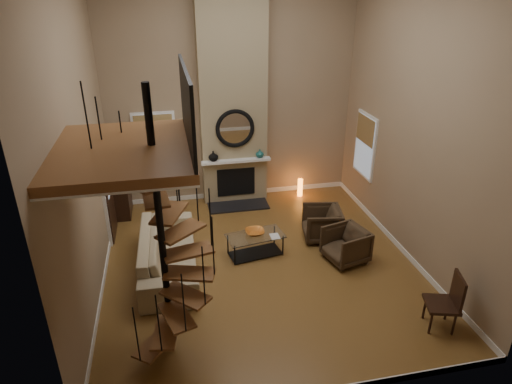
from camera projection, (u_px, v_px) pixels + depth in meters
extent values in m
cube|color=olive|center=(260.00, 264.00, 8.88)|extent=(6.00, 6.50, 0.01)
cube|color=#988062|center=(232.00, 91.00, 10.59)|extent=(6.00, 0.02, 5.50)
cube|color=#988062|center=(324.00, 219.00, 4.83)|extent=(6.00, 0.02, 5.50)
cube|color=#988062|center=(79.00, 143.00, 7.15)|extent=(0.02, 6.50, 5.50)
cube|color=#988062|center=(418.00, 121.00, 8.26)|extent=(0.02, 6.50, 5.50)
cube|color=white|center=(234.00, 193.00, 11.72)|extent=(6.00, 0.02, 0.12)
cube|color=white|center=(104.00, 280.00, 8.30)|extent=(0.02, 6.50, 0.12)
cube|color=white|center=(398.00, 245.00, 9.40)|extent=(0.02, 6.50, 0.12)
cube|color=#938360|center=(233.00, 93.00, 10.42)|extent=(1.60, 0.38, 5.50)
cube|color=black|center=(238.00, 206.00, 11.14)|extent=(1.50, 0.60, 0.04)
cube|color=black|center=(236.00, 182.00, 11.18)|extent=(0.95, 0.02, 0.72)
cube|color=white|center=(236.00, 161.00, 10.85)|extent=(1.70, 0.18, 0.06)
torus|color=black|center=(235.00, 129.00, 10.56)|extent=(0.94, 0.10, 0.94)
cylinder|color=white|center=(235.00, 128.00, 10.57)|extent=(0.80, 0.01, 0.80)
imported|color=black|center=(213.00, 156.00, 10.72)|extent=(0.24, 0.24, 0.25)
imported|color=#185554|center=(260.00, 153.00, 10.94)|extent=(0.20, 0.20, 0.21)
cube|color=white|center=(155.00, 143.00, 10.71)|extent=(1.02, 0.04, 1.52)
cube|color=#8C9EB2|center=(155.00, 143.00, 10.68)|extent=(0.90, 0.01, 1.40)
cube|color=#9A7B45|center=(154.00, 135.00, 10.58)|extent=(0.90, 0.01, 0.98)
cube|color=white|center=(365.00, 145.00, 10.52)|extent=(0.04, 1.02, 1.52)
cube|color=#8C9EB2|center=(364.00, 146.00, 10.51)|extent=(0.01, 0.90, 1.40)
cube|color=#9A7B45|center=(365.00, 130.00, 10.35)|extent=(0.01, 0.90, 0.63)
cube|color=white|center=(107.00, 192.00, 9.47)|extent=(0.06, 1.05, 2.16)
cube|color=black|center=(109.00, 193.00, 9.49)|extent=(0.05, 0.90, 2.05)
cube|color=#8C9EB2|center=(107.00, 174.00, 9.32)|extent=(0.01, 0.60, 0.90)
cube|color=brown|center=(123.00, 151.00, 5.53)|extent=(1.70, 2.20, 0.12)
cube|color=white|center=(124.00, 157.00, 5.56)|extent=(1.70, 2.20, 0.03)
cube|color=black|center=(187.00, 106.00, 5.46)|extent=(0.04, 2.20, 0.94)
cylinder|color=black|center=(161.00, 230.00, 6.09)|extent=(0.10, 0.10, 4.02)
cube|color=brown|center=(156.00, 344.00, 6.54)|extent=(0.71, 0.78, 0.04)
cylinder|color=black|center=(137.00, 335.00, 6.05)|extent=(0.02, 0.02, 0.94)
cube|color=brown|center=(166.00, 332.00, 6.40)|extent=(0.46, 0.77, 0.04)
cylinder|color=black|center=(159.00, 324.00, 5.87)|extent=(0.02, 0.02, 0.94)
cube|color=brown|center=(177.00, 315.00, 6.33)|extent=(0.55, 0.79, 0.04)
cylinder|color=black|center=(184.00, 303.00, 5.85)|extent=(0.02, 0.02, 0.94)
cube|color=brown|center=(185.00, 295.00, 6.33)|extent=(0.75, 0.74, 0.04)
cylinder|color=black|center=(204.00, 276.00, 5.96)|extent=(0.02, 0.02, 0.94)
cube|color=brown|center=(190.00, 274.00, 6.37)|extent=(0.79, 0.53, 0.04)
cylinder|color=black|center=(213.00, 247.00, 6.15)|extent=(0.02, 0.02, 0.94)
cube|color=brown|center=(188.00, 252.00, 6.41)|extent=(0.77, 0.48, 0.04)
cylinder|color=black|center=(210.00, 218.00, 6.35)|extent=(0.02, 0.02, 0.94)
cube|color=brown|center=(181.00, 231.00, 6.43)|extent=(0.77, 0.72, 0.04)
cylinder|color=black|center=(197.00, 194.00, 6.49)|extent=(0.02, 0.02, 0.94)
cube|color=brown|center=(169.00, 213.00, 6.38)|extent=(0.58, 0.79, 0.04)
cylinder|color=black|center=(175.00, 173.00, 6.50)|extent=(0.02, 0.02, 0.94)
cube|color=brown|center=(155.00, 197.00, 6.26)|extent=(0.41, 0.75, 0.04)
cylinder|color=black|center=(149.00, 157.00, 6.37)|extent=(0.02, 0.02, 0.94)
cube|color=brown|center=(141.00, 183.00, 6.07)|extent=(0.68, 0.79, 0.04)
cylinder|color=black|center=(123.00, 144.00, 6.10)|extent=(0.02, 0.02, 0.94)
cube|color=brown|center=(130.00, 170.00, 5.82)|extent=(0.80, 0.64, 0.04)
cylinder|color=black|center=(101.00, 133.00, 5.71)|extent=(0.02, 0.02, 0.94)
cube|color=brown|center=(123.00, 156.00, 5.55)|extent=(0.72, 0.34, 0.04)
cylinder|color=black|center=(87.00, 121.00, 5.29)|extent=(0.02, 0.02, 0.94)
cube|color=black|center=(118.00, 178.00, 10.42)|extent=(0.42, 0.90, 2.00)
imported|color=tan|center=(168.00, 251.00, 8.56)|extent=(1.11, 2.68, 0.77)
imported|color=#3D2C1C|center=(325.00, 224.00, 9.63)|extent=(0.93, 0.91, 0.73)
imported|color=#3D2C1C|center=(349.00, 244.00, 8.87)|extent=(0.94, 0.92, 0.70)
cube|color=silver|center=(255.00, 236.00, 9.00)|extent=(1.23, 0.76, 0.02)
cube|color=black|center=(255.00, 253.00, 9.17)|extent=(1.12, 0.65, 0.01)
cylinder|color=black|center=(235.00, 256.00, 8.73)|extent=(0.03, 0.03, 0.42)
cylinder|color=black|center=(283.00, 245.00, 9.08)|extent=(0.03, 0.03, 0.42)
cylinder|color=black|center=(228.00, 245.00, 9.10)|extent=(0.03, 0.03, 0.42)
cylinder|color=black|center=(274.00, 235.00, 9.45)|extent=(0.03, 0.03, 0.42)
imported|color=#C56B22|center=(255.00, 232.00, 9.02)|extent=(0.39, 0.39, 0.10)
imported|color=gray|center=(274.00, 237.00, 8.92)|extent=(0.18, 0.25, 0.02)
cylinder|color=black|center=(181.00, 220.00, 10.47)|extent=(0.36, 0.36, 0.03)
cylinder|color=black|center=(179.00, 190.00, 10.14)|extent=(0.04, 0.04, 1.54)
cylinder|color=#F2E5C6|center=(176.00, 159.00, 9.82)|extent=(0.40, 0.40, 0.32)
cylinder|color=orange|center=(300.00, 187.00, 11.60)|extent=(0.13, 0.13, 0.47)
cube|color=black|center=(441.00, 304.00, 7.07)|extent=(0.60, 0.60, 0.06)
cube|color=black|center=(458.00, 292.00, 6.94)|extent=(0.17, 0.46, 0.58)
cylinder|color=black|center=(431.00, 323.00, 7.01)|extent=(0.05, 0.05, 0.47)
cylinder|color=black|center=(454.00, 324.00, 6.99)|extent=(0.05, 0.05, 0.47)
cylinder|color=black|center=(425.00, 308.00, 7.34)|extent=(0.05, 0.05, 0.47)
cylinder|color=black|center=(447.00, 309.00, 7.32)|extent=(0.05, 0.05, 0.47)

